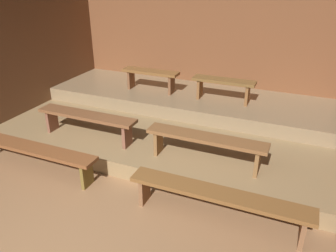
{
  "coord_description": "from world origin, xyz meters",
  "views": [
    {
      "loc": [
        2.03,
        -1.62,
        2.66
      ],
      "look_at": [
        0.19,
        2.69,
        0.44
      ],
      "focal_mm": 35.82,
      "sensor_mm": 36.0,
      "label": 1
    }
  ],
  "objects": [
    {
      "name": "wall_back",
      "position": [
        0.0,
        4.91,
        1.39
      ],
      "size": [
        6.08,
        0.06,
        2.78
      ],
      "primitive_type": "cube",
      "color": "brown",
      "rests_on": "ground"
    },
    {
      "name": "bench_middle_right",
      "position": [
        0.72,
        3.97,
        0.79
      ],
      "size": [
        1.11,
        0.28,
        0.41
      ],
      "color": "brown",
      "rests_on": "platform_middle"
    },
    {
      "name": "bench_floor_left",
      "position": [
        -1.35,
        1.4,
        0.34
      ],
      "size": [
        2.08,
        0.28,
        0.41
      ],
      "color": "brown",
      "rests_on": "ground"
    },
    {
      "name": "bench_floor_right",
      "position": [
        1.35,
        1.4,
        0.34
      ],
      "size": [
        2.08,
        0.28,
        0.41
      ],
      "color": "brown",
      "rests_on": "ground"
    },
    {
      "name": "bench_middle_left",
      "position": [
        -0.72,
        3.97,
        0.79
      ],
      "size": [
        1.11,
        0.28,
        0.41
      ],
      "color": "brown",
      "rests_on": "platform_middle"
    },
    {
      "name": "wall_left",
      "position": [
        -2.67,
        2.44,
        1.39
      ],
      "size": [
        0.06,
        5.68,
        2.78
      ],
      "primitive_type": "cube",
      "color": "brown",
      "rests_on": "ground"
    },
    {
      "name": "platform_middle",
      "position": [
        0.0,
        4.09,
        0.36
      ],
      "size": [
        5.28,
        1.56,
        0.24
      ],
      "primitive_type": "cube",
      "color": "#866E4E",
      "rests_on": "platform_lower"
    },
    {
      "name": "ground",
      "position": [
        0.0,
        2.44,
        -0.04
      ],
      "size": [
        6.08,
        5.68,
        0.08
      ],
      "primitive_type": "cube",
      "color": "#8F6643"
    },
    {
      "name": "bench_lower_right",
      "position": [
        0.95,
        2.2,
        0.57
      ],
      "size": [
        1.63,
        0.28,
        0.41
      ],
      "color": "brown",
      "rests_on": "platform_lower"
    },
    {
      "name": "bench_lower_left",
      "position": [
        -0.95,
        2.2,
        0.57
      ],
      "size": [
        1.63,
        0.28,
        0.41
      ],
      "color": "brown",
      "rests_on": "platform_lower"
    },
    {
      "name": "platform_lower",
      "position": [
        0.0,
        3.29,
        0.12
      ],
      "size": [
        5.28,
        3.17,
        0.24
      ],
      "primitive_type": "cube",
      "color": "olive",
      "rests_on": "ground"
    }
  ]
}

